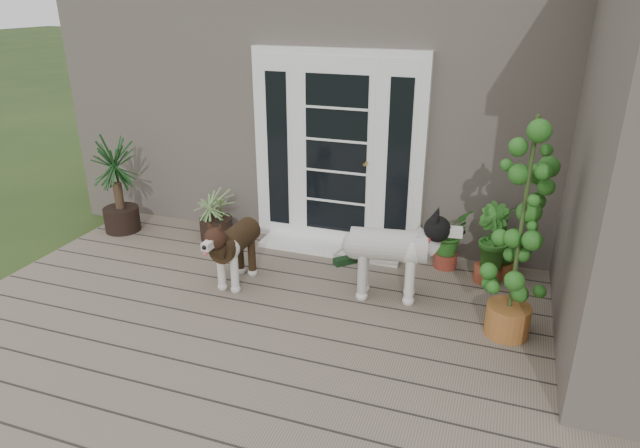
% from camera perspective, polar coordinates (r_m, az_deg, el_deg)
% --- Properties ---
extents(deck, '(6.20, 4.60, 0.12)m').
position_cam_1_polar(deck, '(4.60, -4.50, -13.72)').
color(deck, '#6B5B4C').
rests_on(deck, ground).
extents(house_main, '(7.40, 4.00, 3.10)m').
position_cam_1_polar(house_main, '(7.88, 7.88, 13.36)').
color(house_main, '#665E54').
rests_on(house_main, ground).
extents(door_unit, '(1.90, 0.14, 2.15)m').
position_cam_1_polar(door_unit, '(6.06, 1.78, 7.37)').
color(door_unit, white).
rests_on(door_unit, deck).
extents(door_step, '(1.60, 0.40, 0.05)m').
position_cam_1_polar(door_step, '(6.24, 1.10, -2.43)').
color(door_step, white).
rests_on(door_step, deck).
extents(brindle_dog, '(0.36, 0.81, 0.67)m').
position_cam_1_polar(brindle_dog, '(5.48, -8.57, -2.80)').
color(brindle_dog, '#352313').
rests_on(brindle_dog, deck).
extents(white_dog, '(0.99, 0.54, 0.79)m').
position_cam_1_polar(white_dog, '(5.17, 6.96, -3.62)').
color(white_dog, white).
rests_on(white_dog, deck).
extents(spider_plant, '(0.70, 0.70, 0.67)m').
position_cam_1_polar(spider_plant, '(6.52, -10.66, 1.26)').
color(spider_plant, '#A2B56F').
rests_on(spider_plant, deck).
extents(yucca, '(1.04, 1.04, 1.14)m').
position_cam_1_polar(yucca, '(6.98, -20.02, 3.72)').
color(yucca, black).
rests_on(yucca, deck).
extents(herb_a, '(0.59, 0.59, 0.55)m').
position_cam_1_polar(herb_a, '(5.90, 12.84, -1.89)').
color(herb_a, '#2C5E1A').
rests_on(herb_a, deck).
extents(herb_b, '(0.54, 0.54, 0.58)m').
position_cam_1_polar(herb_b, '(5.72, 16.95, -2.98)').
color(herb_b, '#1C6523').
rests_on(herb_b, deck).
extents(herb_c, '(0.52, 0.52, 0.62)m').
position_cam_1_polar(herb_c, '(5.87, 18.10, -2.24)').
color(herb_c, '#18571A').
rests_on(herb_c, deck).
extents(sapling, '(0.67, 0.67, 1.92)m').
position_cam_1_polar(sapling, '(4.61, 19.87, -0.47)').
color(sapling, '#1C6420').
rests_on(sapling, deck).
extents(clog_left, '(0.14, 0.28, 0.08)m').
position_cam_1_polar(clog_left, '(6.05, 4.31, -3.18)').
color(clog_left, '#17391B').
rests_on(clog_left, deck).
extents(clog_right, '(0.31, 0.31, 0.09)m').
position_cam_1_polar(clog_right, '(5.93, 2.63, -3.66)').
color(clog_right, black).
rests_on(clog_right, deck).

